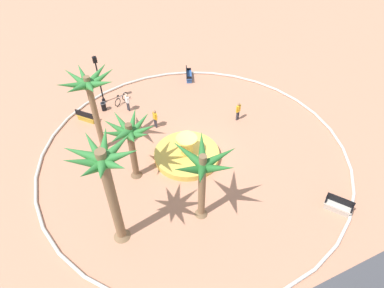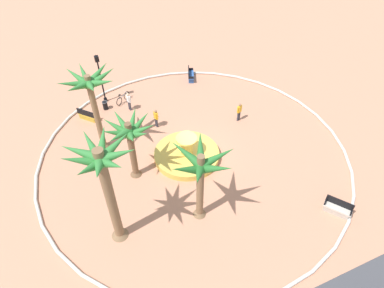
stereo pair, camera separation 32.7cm
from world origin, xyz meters
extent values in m
plane|color=tan|center=(0.00, 0.00, 0.00)|extent=(80.00, 80.00, 0.00)
torus|color=silver|center=(0.00, 0.00, 0.10)|extent=(21.81, 21.81, 0.20)
cylinder|color=gold|center=(0.65, 0.15, 0.23)|extent=(4.59, 4.59, 0.45)
cylinder|color=teal|center=(0.65, 0.15, 0.19)|extent=(4.04, 4.04, 0.34)
cylinder|color=gold|center=(0.65, 0.15, 1.08)|extent=(0.83, 0.83, 1.26)
cylinder|color=#F1C954|center=(0.65, 0.15, 1.77)|extent=(1.47, 1.47, 0.12)
cylinder|color=brown|center=(6.56, 4.43, 3.39)|extent=(0.51, 0.51, 6.79)
cone|color=brown|center=(6.56, 4.43, 0.25)|extent=(0.97, 0.97, 0.50)
cone|color=#337F38|center=(7.34, 4.37, 6.40)|extent=(1.85, 0.70, 1.29)
cone|color=#337F38|center=(7.10, 5.00, 6.39)|extent=(1.66, 1.70, 1.30)
cone|color=#337F38|center=(6.73, 5.23, 6.47)|extent=(0.94, 1.91, 1.16)
cone|color=#337F38|center=(6.20, 5.15, 6.44)|extent=(1.32, 1.88, 1.22)
cone|color=#337F38|center=(5.79, 4.74, 6.49)|extent=(1.91, 1.19, 1.12)
cone|color=#337F38|center=(5.79, 4.14, 6.48)|extent=(1.92, 1.18, 1.14)
cone|color=#337F38|center=(6.25, 3.69, 6.46)|extent=(1.23, 1.91, 1.18)
cone|color=#337F38|center=(6.73, 3.65, 6.43)|extent=(0.93, 1.90, 1.23)
cone|color=#337F38|center=(7.27, 3.98, 6.54)|extent=(1.85, 1.46, 1.03)
cylinder|color=brown|center=(1.81, 4.93, 2.49)|extent=(0.41, 0.41, 4.97)
cone|color=brown|center=(1.81, 4.93, 0.25)|extent=(0.79, 0.79, 0.50)
cone|color=#28702D|center=(2.64, 5.05, 4.46)|extent=(2.03, 0.84, 1.50)
cone|color=#28702D|center=(2.26, 5.69, 4.55)|extent=(1.50, 2.02, 1.35)
cone|color=#28702D|center=(1.28, 5.61, 4.50)|extent=(1.67, 1.91, 1.43)
cone|color=#28702D|center=(0.90, 5.01, 4.61)|extent=(2.07, 0.74, 1.24)
cone|color=#28702D|center=(1.45, 4.07, 4.66)|extent=(1.31, 2.09, 1.16)
cone|color=#28702D|center=(2.29, 4.14, 4.64)|extent=(1.54, 2.03, 1.19)
cylinder|color=brown|center=(4.40, 0.30, 2.21)|extent=(0.41, 0.41, 4.42)
cone|color=brown|center=(4.40, 0.30, 0.25)|extent=(0.79, 0.79, 0.50)
cone|color=#337F38|center=(5.18, 0.33, 3.99)|extent=(1.84, 0.62, 1.34)
cone|color=#337F38|center=(5.05, 0.85, 4.16)|extent=(1.79, 1.62, 1.05)
cone|color=#337F38|center=(4.46, 1.11, 4.04)|extent=(0.70, 1.88, 1.26)
cone|color=#337F38|center=(4.01, 0.95, 3.96)|extent=(1.41, 1.84, 1.40)
cone|color=#337F38|center=(3.72, 0.65, 3.98)|extent=(1.87, 1.33, 1.37)
cone|color=#337F38|center=(3.68, 0.03, 3.98)|extent=(1.90, 1.17, 1.35)
cone|color=#337F38|center=(3.98, -0.35, 3.99)|extent=(1.47, 1.83, 1.34)
cone|color=#337F38|center=(4.62, -0.47, 4.05)|extent=(1.04, 1.93, 1.24)
cone|color=#337F38|center=(5.00, -0.19, 3.99)|extent=(1.76, 1.59, 1.34)
cylinder|color=brown|center=(5.78, -3.31, 2.97)|extent=(0.40, 0.40, 5.94)
cone|color=brown|center=(5.78, -3.31, 0.25)|extent=(0.77, 0.77, 0.50)
cone|color=#337F38|center=(6.69, -3.23, 5.63)|extent=(2.05, 0.74, 1.16)
cone|color=#337F38|center=(6.46, -2.69, 5.66)|extent=(1.87, 1.77, 1.09)
cone|color=#337F38|center=(5.75, -2.39, 5.66)|extent=(0.63, 2.03, 1.10)
cone|color=#337F38|center=(5.10, -2.70, 5.62)|extent=(1.87, 1.76, 1.16)
cone|color=#337F38|center=(4.90, -3.44, 5.57)|extent=(2.06, 0.84, 1.26)
cone|color=#337F38|center=(5.04, -3.86, 5.64)|extent=(1.95, 1.64, 1.13)
cone|color=#337F38|center=(5.87, -4.18, 5.54)|extent=(0.76, 2.04, 1.32)
cone|color=#337F38|center=(6.31, -4.03, 5.57)|extent=(1.64, 1.94, 1.26)
cube|color=#335BA8|center=(-3.66, -9.12, 0.45)|extent=(1.06, 1.67, 0.12)
cube|color=black|center=(-3.46, -9.19, 0.75)|extent=(0.67, 1.51, 0.50)
cube|color=#2B4E8F|center=(-3.66, -9.12, 0.20)|extent=(0.97, 1.54, 0.39)
cube|color=black|center=(-3.94, -9.81, 0.59)|extent=(0.45, 0.24, 0.24)
cube|color=black|center=(-3.38, -8.42, 0.59)|extent=(0.45, 0.24, 0.24)
cube|color=gold|center=(6.21, -6.91, 0.45)|extent=(1.44, 1.52, 0.12)
cube|color=black|center=(6.37, -6.77, 0.75)|extent=(1.13, 1.24, 0.50)
cube|color=gold|center=(6.21, -6.91, 0.20)|extent=(1.33, 1.40, 0.39)
cube|color=black|center=(6.71, -7.47, 0.59)|extent=(0.39, 0.36, 0.24)
cube|color=black|center=(5.71, -6.35, 0.59)|extent=(0.39, 0.36, 0.24)
cube|color=beige|center=(-5.80, 8.10, 0.45)|extent=(1.34, 1.59, 0.12)
cube|color=black|center=(-5.97, 7.98, 0.75)|extent=(1.00, 1.35, 0.50)
cube|color=#B6ADA0|center=(-5.80, 8.10, 0.20)|extent=(1.23, 1.46, 0.39)
cube|color=black|center=(-6.24, 8.71, 0.59)|extent=(0.41, 0.33, 0.24)
cube|color=black|center=(-5.36, 7.49, 0.59)|extent=(0.41, 0.33, 0.24)
cylinder|color=black|center=(4.43, -8.80, 1.90)|extent=(0.12, 0.12, 3.80)
cylinder|color=black|center=(4.43, -8.80, 0.15)|extent=(0.28, 0.28, 0.30)
cube|color=black|center=(4.43, -8.80, 4.02)|extent=(0.32, 0.32, 0.44)
sphere|color=#F2EDCC|center=(4.43, -8.80, 4.02)|extent=(0.22, 0.22, 0.22)
cone|color=black|center=(4.43, -8.80, 4.30)|extent=(0.20, 0.20, 0.18)
cylinder|color=black|center=(4.66, -7.69, 0.35)|extent=(0.40, 0.40, 0.70)
torus|color=#4C4C51|center=(4.66, -7.69, 0.70)|extent=(0.46, 0.46, 0.06)
torus|color=black|center=(2.66, -8.40, 0.36)|extent=(0.61, 0.49, 0.72)
torus|color=black|center=(3.46, -7.79, 0.36)|extent=(0.61, 0.49, 0.72)
cylinder|color=#99999E|center=(3.06, -8.09, 0.59)|extent=(0.78, 0.62, 0.05)
cylinder|color=#99999E|center=(3.34, -7.88, 0.74)|extent=(0.04, 0.04, 0.30)
cube|color=black|center=(3.34, -7.88, 0.91)|extent=(0.22, 0.20, 0.06)
cylinder|color=#99999E|center=(2.70, -8.37, 0.73)|extent=(0.29, 0.37, 0.03)
cylinder|color=#33333D|center=(2.86, -6.89, 0.41)|extent=(0.14, 0.14, 0.82)
cylinder|color=#33333D|center=(2.80, -6.72, 0.41)|extent=(0.14, 0.14, 0.82)
cube|color=white|center=(2.83, -6.81, 1.10)|extent=(0.29, 0.38, 0.56)
sphere|color=beige|center=(2.83, -6.81, 1.50)|extent=(0.22, 0.22, 0.22)
cylinder|color=white|center=(2.90, -7.02, 1.10)|extent=(0.09, 0.09, 0.53)
cylinder|color=white|center=(2.77, -6.60, 1.10)|extent=(0.09, 0.09, 0.53)
cylinder|color=#33333D|center=(1.52, -3.98, 0.40)|extent=(0.14, 0.14, 0.80)
cylinder|color=#33333D|center=(1.49, -3.80, 0.40)|extent=(0.14, 0.14, 0.80)
cube|color=yellow|center=(1.51, -3.89, 1.08)|extent=(0.27, 0.37, 0.56)
sphere|color=#9E7051|center=(1.51, -3.89, 1.48)|extent=(0.22, 0.22, 0.22)
cylinder|color=yellow|center=(1.55, -4.10, 1.08)|extent=(0.09, 0.09, 0.53)
cylinder|color=yellow|center=(1.46, -3.67, 1.08)|extent=(0.09, 0.09, 0.53)
cylinder|color=#33333D|center=(-4.83, -2.09, 0.41)|extent=(0.14, 0.14, 0.81)
cylinder|color=#33333D|center=(-4.66, -2.02, 0.41)|extent=(0.14, 0.14, 0.81)
cube|color=yellow|center=(-4.74, -2.06, 1.09)|extent=(0.39, 0.31, 0.56)
sphere|color=#9E7051|center=(-4.74, -2.06, 1.49)|extent=(0.22, 0.22, 0.22)
cylinder|color=yellow|center=(-4.95, -2.14, 1.09)|extent=(0.09, 0.09, 0.53)
cylinder|color=yellow|center=(-4.54, -1.97, 1.09)|extent=(0.09, 0.09, 0.53)
camera|label=1|loc=(7.18, 15.42, 16.87)|focal=31.21mm
camera|label=2|loc=(6.88, 15.56, 16.87)|focal=31.21mm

